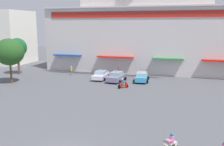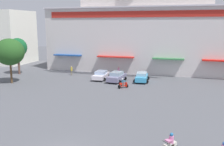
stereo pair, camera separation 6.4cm
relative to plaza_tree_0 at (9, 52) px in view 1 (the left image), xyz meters
The scene contains 12 objects.
ground_plane 18.99m from the plaza_tree_0, 15.96° to the right, with size 128.00×128.00×0.00m, color #54565B.
colonial_building 26.49m from the plaza_tree_0, 47.16° to the left, with size 37.05×19.56×22.54m.
flank_building_left 22.16m from the plaza_tree_0, 127.57° to the left, with size 8.28×9.75×11.81m.
plaza_tree_0 is the anchor object (origin of this frame).
plaza_tree_2 7.24m from the plaza_tree_0, 117.18° to the left, with size 3.32×3.10×6.45m.
parked_car_0 14.38m from the plaza_tree_0, 27.59° to the left, with size 2.50×4.50×1.38m.
parked_car_1 16.56m from the plaza_tree_0, 20.04° to the left, with size 2.67×4.49×1.54m.
parked_car_2 20.39m from the plaza_tree_0, 19.24° to the left, with size 2.55×4.41×1.44m.
scooter_rider_1 17.65m from the plaza_tree_0, ahead, with size 1.35×1.36×1.42m.
scooter_rider_2 29.42m from the plaza_tree_0, 32.18° to the right, with size 1.24×1.33×1.56m.
pedestrian_0 17.71m from the plaza_tree_0, 34.30° to the left, with size 0.46×0.46×1.68m.
pedestrian_1 10.85m from the plaza_tree_0, 52.26° to the left, with size 0.44×0.44×1.67m.
Camera 1 is at (7.66, -14.22, 8.84)m, focal length 41.04 mm.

